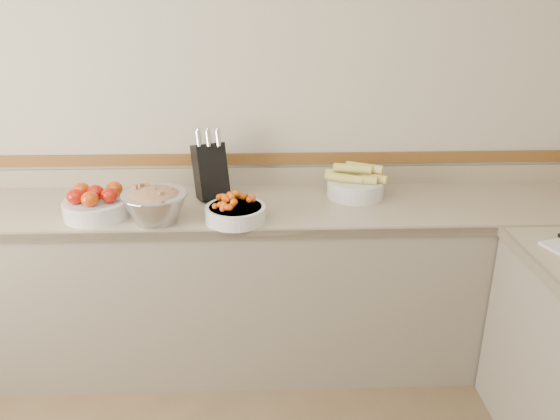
{
  "coord_description": "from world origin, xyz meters",
  "views": [
    {
      "loc": [
        0.27,
        -0.89,
        1.89
      ],
      "look_at": [
        0.35,
        1.35,
        1.0
      ],
      "focal_mm": 35.0,
      "sensor_mm": 36.0,
      "label": 1
    }
  ],
  "objects_px": {
    "corn_bowl": "(356,184)",
    "rhubarb_bowl": "(155,204)",
    "cherry_tomato_bowl": "(236,211)",
    "tomato_bowl": "(96,204)",
    "knife_block": "(210,170)"
  },
  "relations": [
    {
      "from": "corn_bowl",
      "to": "rhubarb_bowl",
      "type": "distance_m",
      "value": 1.03
    },
    {
      "from": "corn_bowl",
      "to": "cherry_tomato_bowl",
      "type": "bearing_deg",
      "value": -152.82
    },
    {
      "from": "tomato_bowl",
      "to": "knife_block",
      "type": "bearing_deg",
      "value": 25.45
    },
    {
      "from": "knife_block",
      "to": "tomato_bowl",
      "type": "xyz_separation_m",
      "value": [
        -0.52,
        -0.25,
        -0.09
      ]
    },
    {
      "from": "knife_block",
      "to": "rhubarb_bowl",
      "type": "height_order",
      "value": "knife_block"
    },
    {
      "from": "cherry_tomato_bowl",
      "to": "rhubarb_bowl",
      "type": "xyz_separation_m",
      "value": [
        -0.37,
        0.0,
        0.04
      ]
    },
    {
      "from": "knife_block",
      "to": "corn_bowl",
      "type": "distance_m",
      "value": 0.76
    },
    {
      "from": "tomato_bowl",
      "to": "corn_bowl",
      "type": "xyz_separation_m",
      "value": [
        1.28,
        0.23,
        0.0
      ]
    },
    {
      "from": "knife_block",
      "to": "cherry_tomato_bowl",
      "type": "bearing_deg",
      "value": -67.01
    },
    {
      "from": "knife_block",
      "to": "corn_bowl",
      "type": "xyz_separation_m",
      "value": [
        0.75,
        -0.02,
        -0.08
      ]
    },
    {
      "from": "tomato_bowl",
      "to": "cherry_tomato_bowl",
      "type": "xyz_separation_m",
      "value": [
        0.66,
        -0.08,
        -0.01
      ]
    },
    {
      "from": "cherry_tomato_bowl",
      "to": "rhubarb_bowl",
      "type": "bearing_deg",
      "value": 179.82
    },
    {
      "from": "corn_bowl",
      "to": "rhubarb_bowl",
      "type": "bearing_deg",
      "value": -162.31
    },
    {
      "from": "tomato_bowl",
      "to": "cherry_tomato_bowl",
      "type": "relative_size",
      "value": 1.09
    },
    {
      "from": "tomato_bowl",
      "to": "corn_bowl",
      "type": "relative_size",
      "value": 0.96
    }
  ]
}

